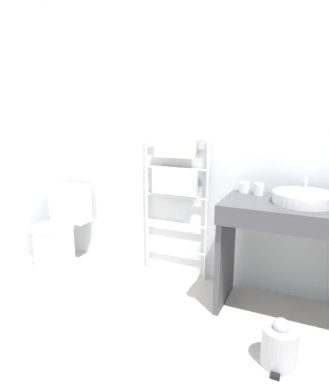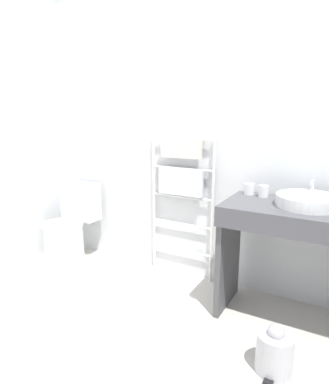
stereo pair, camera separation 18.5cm
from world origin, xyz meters
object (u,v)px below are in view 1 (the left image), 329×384
at_px(toilet, 59,233).
at_px(sink_basin, 303,198).
at_px(trash_bin, 279,345).
at_px(cup_near_wall, 244,187).
at_px(cup_near_edge, 259,189).
at_px(towel_radiator, 175,180).

height_order(toilet, sink_basin, sink_basin).
distance_m(toilet, trash_bin, 2.12).
relative_size(cup_near_wall, cup_near_edge, 0.96).
bearing_deg(sink_basin, toilet, -178.47).
relative_size(towel_radiator, trash_bin, 4.22).
bearing_deg(cup_near_edge, towel_radiator, 171.94).
xyz_separation_m(sink_basin, trash_bin, (-0.03, -0.57, -0.74)).
height_order(toilet, cup_near_wall, cup_near_wall).
bearing_deg(trash_bin, sink_basin, 86.98).
bearing_deg(cup_near_edge, cup_near_wall, 164.19).
relative_size(sink_basin, cup_near_wall, 4.84).
bearing_deg(toilet, towel_radiator, 14.50).
bearing_deg(cup_near_edge, sink_basin, -20.69).
distance_m(cup_near_edge, trash_bin, 1.05).
bearing_deg(trash_bin, cup_near_edge, 112.27).
distance_m(sink_basin, cup_near_wall, 0.45).
relative_size(toilet, towel_radiator, 0.60).
distance_m(cup_near_wall, cup_near_edge, 0.12).
distance_m(toilet, cup_near_wall, 1.75).
height_order(toilet, cup_near_edge, cup_near_edge).
bearing_deg(cup_near_edge, toilet, -174.42).
relative_size(cup_near_wall, trash_bin, 0.27).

